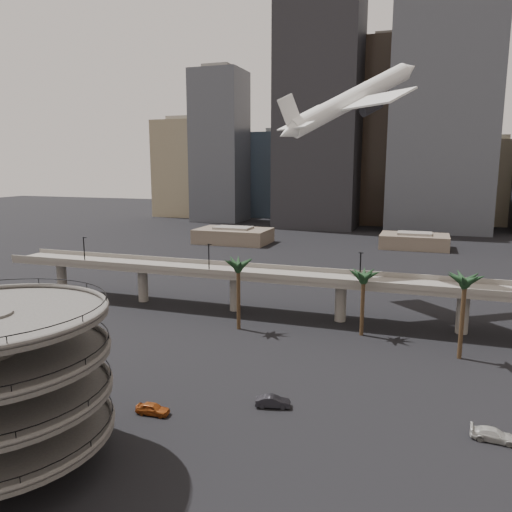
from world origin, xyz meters
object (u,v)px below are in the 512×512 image
(overpass, at_px, (286,280))
(airborne_jet, at_px, (351,100))
(car_b, at_px, (273,402))
(car_a, at_px, (153,409))
(car_c, at_px, (494,435))

(overpass, xyz_separation_m, airborne_jet, (9.73, 12.97, 35.66))
(car_b, bearing_deg, airborne_jet, -14.85)
(car_a, bearing_deg, car_c, -82.68)
(airborne_jet, relative_size, car_b, 6.33)
(airborne_jet, xyz_separation_m, car_c, (24.58, -50.37, -42.29))
(overpass, bearing_deg, car_c, -47.47)
(overpass, distance_m, car_c, 51.19)
(airborne_jet, height_order, car_a, airborne_jet)
(airborne_jet, distance_m, car_b, 66.14)
(car_c, bearing_deg, airborne_jet, 29.84)
(overpass, xyz_separation_m, car_a, (-4.41, -44.46, -6.62))
(airborne_jet, bearing_deg, car_b, -136.36)
(car_b, bearing_deg, car_a, 102.25)
(overpass, xyz_separation_m, car_c, (34.31, -37.40, -6.64))
(airborne_jet, height_order, car_c, airborne_jet)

